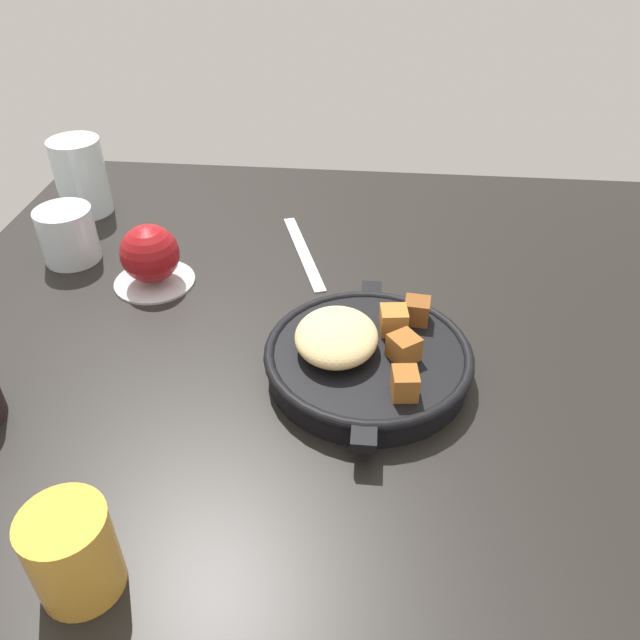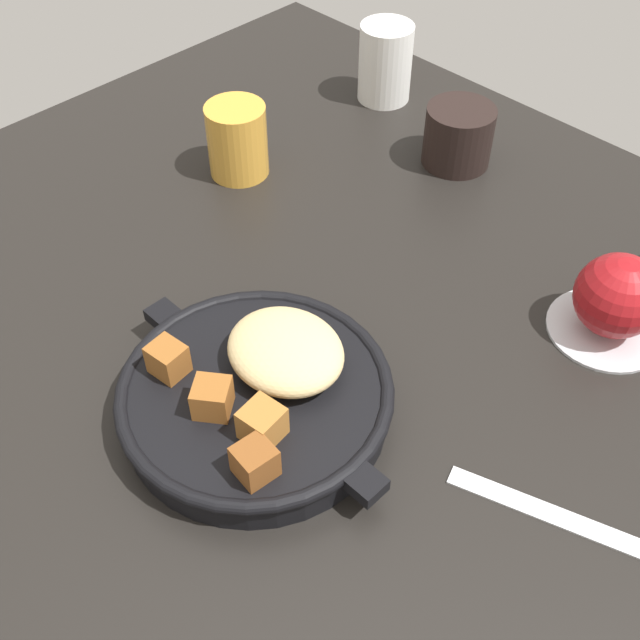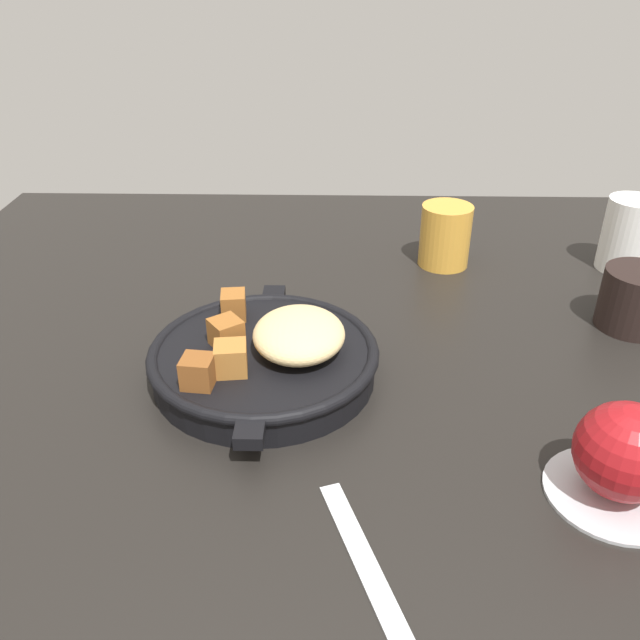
{
  "view_description": "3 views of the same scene",
  "coord_description": "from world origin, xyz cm",
  "px_view_note": "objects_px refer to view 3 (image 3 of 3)",
  "views": [
    {
      "loc": [
        -51.52,
        -4.23,
        45.98
      ],
      "look_at": [
        1.93,
        0.86,
        5.45
      ],
      "focal_mm": 35.54,
      "sensor_mm": 36.0,
      "label": 1
    },
    {
      "loc": [
        31.2,
        -28.31,
        51.54
      ],
      "look_at": [
        0.79,
        2.05,
        6.72
      ],
      "focal_mm": 43.97,
      "sensor_mm": 36.0,
      "label": 2
    },
    {
      "loc": [
        52.85,
        2.11,
        37.03
      ],
      "look_at": [
        1.47,
        0.98,
        7.3
      ],
      "focal_mm": 36.88,
      "sensor_mm": 36.0,
      "label": 3
    }
  ],
  "objects_px": {
    "red_apple": "(625,451)",
    "juice_glass_amber": "(445,236)",
    "butter_knife": "(379,591)",
    "white_creamer_pitcher": "(628,235)",
    "coffee_mug_dark": "(636,299)",
    "cast_iron_skillet": "(267,356)"
  },
  "relations": [
    {
      "from": "white_creamer_pitcher",
      "to": "coffee_mug_dark",
      "type": "bearing_deg",
      "value": -16.95
    },
    {
      "from": "red_apple",
      "to": "coffee_mug_dark",
      "type": "xyz_separation_m",
      "value": [
        -0.26,
        0.11,
        -0.01
      ]
    },
    {
      "from": "coffee_mug_dark",
      "to": "juice_glass_amber",
      "type": "distance_m",
      "value": 0.24
    },
    {
      "from": "butter_knife",
      "to": "white_creamer_pitcher",
      "type": "distance_m",
      "value": 0.61
    },
    {
      "from": "cast_iron_skillet",
      "to": "coffee_mug_dark",
      "type": "distance_m",
      "value": 0.41
    },
    {
      "from": "coffee_mug_dark",
      "to": "red_apple",
      "type": "bearing_deg",
      "value": -23.33
    },
    {
      "from": "red_apple",
      "to": "coffee_mug_dark",
      "type": "height_order",
      "value": "red_apple"
    },
    {
      "from": "butter_knife",
      "to": "juice_glass_amber",
      "type": "bearing_deg",
      "value": 148.36
    },
    {
      "from": "coffee_mug_dark",
      "to": "juice_glass_amber",
      "type": "relative_size",
      "value": 0.95
    },
    {
      "from": "white_creamer_pitcher",
      "to": "cast_iron_skillet",
      "type": "bearing_deg",
      "value": -59.55
    },
    {
      "from": "cast_iron_skillet",
      "to": "coffee_mug_dark",
      "type": "bearing_deg",
      "value": 105.36
    },
    {
      "from": "coffee_mug_dark",
      "to": "white_creamer_pitcher",
      "type": "height_order",
      "value": "white_creamer_pitcher"
    },
    {
      "from": "juice_glass_amber",
      "to": "butter_knife",
      "type": "bearing_deg",
      "value": -12.42
    },
    {
      "from": "red_apple",
      "to": "white_creamer_pitcher",
      "type": "height_order",
      "value": "white_creamer_pitcher"
    },
    {
      "from": "red_apple",
      "to": "coffee_mug_dark",
      "type": "bearing_deg",
      "value": 156.67
    },
    {
      "from": "butter_knife",
      "to": "juice_glass_amber",
      "type": "distance_m",
      "value": 0.52
    },
    {
      "from": "coffee_mug_dark",
      "to": "juice_glass_amber",
      "type": "xyz_separation_m",
      "value": [
        -0.16,
        -0.18,
        0.01
      ]
    },
    {
      "from": "cast_iron_skillet",
      "to": "red_apple",
      "type": "xyz_separation_m",
      "value": [
        0.15,
        0.28,
        0.02
      ]
    },
    {
      "from": "cast_iron_skillet",
      "to": "red_apple",
      "type": "relative_size",
      "value": 3.53
    },
    {
      "from": "butter_knife",
      "to": "juice_glass_amber",
      "type": "height_order",
      "value": "juice_glass_amber"
    },
    {
      "from": "red_apple",
      "to": "juice_glass_amber",
      "type": "distance_m",
      "value": 0.42
    },
    {
      "from": "butter_knife",
      "to": "coffee_mug_dark",
      "type": "relative_size",
      "value": 2.67
    }
  ]
}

